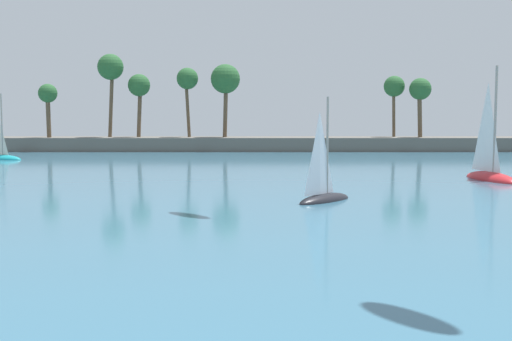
# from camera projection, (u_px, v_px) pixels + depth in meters

# --- Properties ---
(sea) EXTENTS (220.00, 115.40, 0.06)m
(sea) POSITION_uv_depth(u_px,v_px,m) (255.00, 161.00, 67.65)
(sea) COLOR #386B84
(sea) RESTS_ON ground
(palm_headland) EXTENTS (114.59, 6.00, 12.51)m
(palm_headland) POSITION_uv_depth(u_px,v_px,m) (251.00, 135.00, 85.13)
(palm_headland) COLOR #605B54
(palm_headland) RESTS_ON ground
(sailboat_near_shore) EXTENTS (3.89, 4.13, 6.34)m
(sailboat_near_shore) POSITION_uv_depth(u_px,v_px,m) (322.00, 191.00, 37.26)
(sailboat_near_shore) COLOR black
(sailboat_near_shore) RESTS_ON sea
(sailboat_toward_headland) EXTENTS (3.11, 6.46, 9.01)m
(sailboat_toward_headland) POSITION_uv_depth(u_px,v_px,m) (488.00, 169.00, 48.86)
(sailboat_toward_headland) COLOR red
(sailboat_toward_headland) RESTS_ON sea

